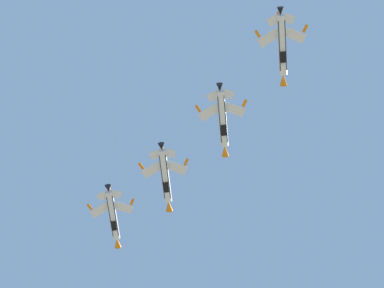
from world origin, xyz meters
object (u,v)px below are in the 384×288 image
fighter_jet_lead (113,216)px  fighter_jet_right_wing (222,120)px  fighter_jet_left_outer (282,47)px  fighter_jet_left_wing (165,177)px

fighter_jet_lead → fighter_jet_right_wing: 34.24m
fighter_jet_right_wing → fighter_jet_left_outer: (-2.07, -18.59, 2.27)m
fighter_jet_left_outer → fighter_jet_right_wing: bearing=133.7°
fighter_jet_left_wing → fighter_jet_right_wing: fighter_jet_right_wing is taller
fighter_jet_right_wing → fighter_jet_left_outer: bearing=-46.3°
fighter_jet_lead → fighter_jet_left_wing: 17.28m
fighter_jet_lead → fighter_jet_left_wing: fighter_jet_lead is taller
fighter_jet_lead → fighter_jet_left_wing: bearing=-38.8°
fighter_jet_right_wing → fighter_jet_left_outer: 18.84m
fighter_jet_left_wing → fighter_jet_right_wing: bearing=-41.4°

